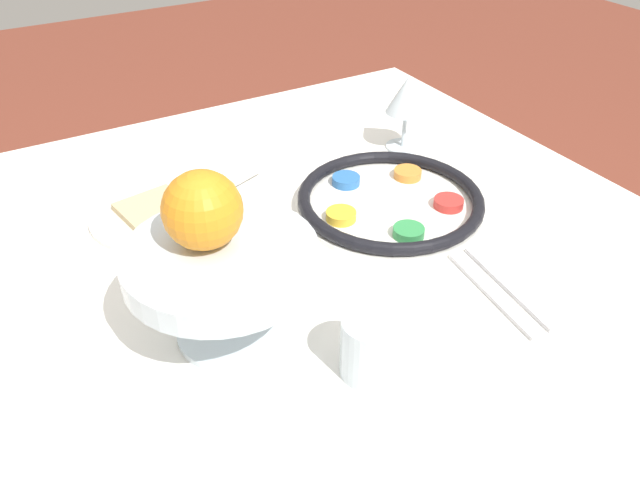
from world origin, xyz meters
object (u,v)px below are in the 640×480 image
at_px(cup_near, 371,346).
at_px(orange_fruit, 202,210).
at_px(napkin_roll, 223,180).
at_px(wine_glass, 407,97).
at_px(seder_plate, 390,201).
at_px(fruit_stand, 222,268).
at_px(bread_plate, 155,213).

bearing_deg(cup_near, orange_fruit, -51.02).
distance_m(napkin_roll, cup_near, 0.46).
bearing_deg(wine_glass, seder_plate, 48.32).
distance_m(wine_glass, cup_near, 0.57).
height_order(fruit_stand, cup_near, fruit_stand).
xyz_separation_m(seder_plate, fruit_stand, (0.33, 0.14, 0.09)).
height_order(bread_plate, napkin_roll, napkin_roll).
bearing_deg(seder_plate, cup_near, 51.09).
bearing_deg(orange_fruit, bread_plate, -92.24).
bearing_deg(napkin_roll, cup_near, 88.48).
bearing_deg(bread_plate, orange_fruit, 87.76).
xyz_separation_m(wine_glass, fruit_stand, (0.48, 0.30, 0.00)).
height_order(fruit_stand, bread_plate, fruit_stand).
distance_m(seder_plate, napkin_roll, 0.28).
bearing_deg(seder_plate, bread_plate, -26.36).
height_order(orange_fruit, cup_near, orange_fruit).
bearing_deg(bread_plate, napkin_roll, -170.88).
bearing_deg(bread_plate, cup_near, 104.56).
xyz_separation_m(fruit_stand, napkin_roll, (-0.13, -0.32, -0.08)).
xyz_separation_m(seder_plate, cup_near, (0.22, 0.27, 0.02)).
distance_m(orange_fruit, bread_plate, 0.33).
xyz_separation_m(wine_glass, orange_fruit, (0.49, 0.28, 0.07)).
bearing_deg(orange_fruit, seder_plate, -161.07).
relative_size(seder_plate, orange_fruit, 3.30).
bearing_deg(napkin_roll, wine_glass, 176.41).
height_order(wine_glass, napkin_roll, wine_glass).
bearing_deg(napkin_roll, seder_plate, 138.23).
bearing_deg(fruit_stand, cup_near, 130.41).
distance_m(seder_plate, fruit_stand, 0.37).
distance_m(orange_fruit, napkin_roll, 0.37).
height_order(seder_plate, fruit_stand, fruit_stand).
xyz_separation_m(orange_fruit, napkin_roll, (-0.14, -0.30, -0.15)).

